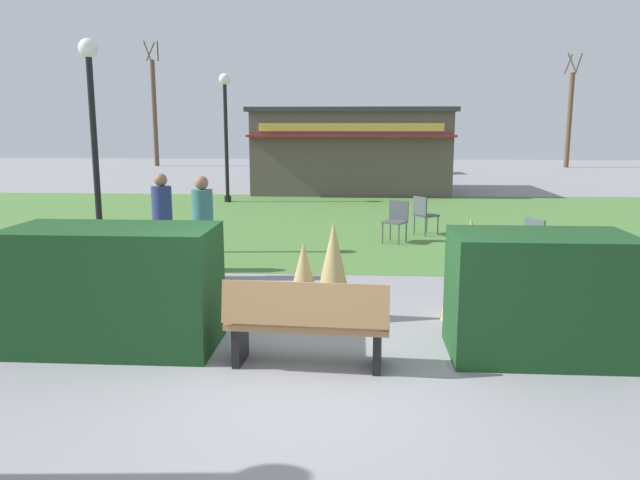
{
  "coord_description": "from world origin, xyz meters",
  "views": [
    {
      "loc": [
        0.55,
        -5.71,
        2.51
      ],
      "look_at": [
        0.01,
        2.66,
        0.94
      ],
      "focal_mm": 34.93,
      "sensor_mm": 36.0,
      "label": 1
    }
  ],
  "objects": [
    {
      "name": "ground_plane",
      "position": [
        0.0,
        0.0,
        0.0
      ],
      "size": [
        80.0,
        80.0,
        0.0
      ],
      "primitive_type": "plane",
      "color": "gray"
    },
    {
      "name": "lawn_patch",
      "position": [
        0.0,
        10.52,
        0.0
      ],
      "size": [
        36.0,
        12.0,
        0.01
      ],
      "primitive_type": "cube",
      "color": "#4C7A38",
      "rests_on": "ground_plane"
    },
    {
      "name": "park_bench",
      "position": [
        0.02,
        0.44,
        0.48
      ],
      "size": [
        1.73,
        0.62,
        0.95
      ],
      "color": "#9E7547",
      "rests_on": "ground_plane"
    },
    {
      "name": "hedge_left",
      "position": [
        -2.2,
        0.91,
        0.69
      ],
      "size": [
        2.27,
        1.1,
        1.39
      ],
      "primitive_type": "cube",
      "color": "#19421E",
      "rests_on": "ground_plane"
    },
    {
      "name": "hedge_right",
      "position": [
        2.5,
        0.95,
        0.68
      ],
      "size": [
        1.89,
        1.1,
        1.36
      ],
      "primitive_type": "cube",
      "color": "#19421E",
      "rests_on": "ground_plane"
    },
    {
      "name": "ornamental_grass_behind_left",
      "position": [
        1.96,
        2.19,
        0.67
      ],
      "size": [
        0.71,
        0.71,
        1.34
      ],
      "primitive_type": "cone",
      "color": "tan",
      "rests_on": "ground_plane"
    },
    {
      "name": "ornamental_grass_behind_right",
      "position": [
        0.22,
        2.1,
        0.65
      ],
      "size": [
        0.57,
        0.57,
        1.3
      ],
      "primitive_type": "cone",
      "color": "tan",
      "rests_on": "ground_plane"
    },
    {
      "name": "ornamental_grass_behind_center",
      "position": [
        -0.17,
        2.14,
        0.51
      ],
      "size": [
        0.52,
        0.52,
        1.02
      ],
      "primitive_type": "cone",
      "color": "tan",
      "rests_on": "ground_plane"
    },
    {
      "name": "lamppost_mid",
      "position": [
        -4.57,
        6.08,
        2.58
      ],
      "size": [
        0.36,
        0.36,
        4.09
      ],
      "color": "black",
      "rests_on": "ground_plane"
    },
    {
      "name": "lamppost_far",
      "position": [
        -3.79,
        14.33,
        2.58
      ],
      "size": [
        0.36,
        0.36,
        4.09
      ],
      "color": "black",
      "rests_on": "ground_plane"
    },
    {
      "name": "food_kiosk",
      "position": [
        0.2,
        18.08,
        1.56
      ],
      "size": [
        7.33,
        4.9,
        3.09
      ],
      "color": "#594C47",
      "rests_on": "ground_plane"
    },
    {
      "name": "cafe_chair_west",
      "position": [
        3.68,
        5.25,
        0.53
      ],
      "size": [
        0.61,
        0.61,
        0.89
      ],
      "color": "#4C5156",
      "rests_on": "ground_plane"
    },
    {
      "name": "cafe_chair_east",
      "position": [
        2.0,
        8.49,
        0.53
      ],
      "size": [
        0.61,
        0.61,
        0.89
      ],
      "color": "#4C5156",
      "rests_on": "ground_plane"
    },
    {
      "name": "cafe_chair_center",
      "position": [
        1.34,
        7.58,
        0.53
      ],
      "size": [
        0.59,
        0.59,
        0.89
      ],
      "color": "#4C5156",
      "rests_on": "ground_plane"
    },
    {
      "name": "cafe_chair_north",
      "position": [
        -3.32,
        6.28,
        0.53
      ],
      "size": [
        0.53,
        0.53,
        0.89
      ],
      "color": "#4C5156",
      "rests_on": "ground_plane"
    },
    {
      "name": "person_strolling",
      "position": [
        -2.82,
        4.62,
        0.86
      ],
      "size": [
        0.34,
        0.34,
        1.69
      ],
      "rotation": [
        0.0,
        0.0,
        3.54
      ],
      "color": "#23232D",
      "rests_on": "ground_plane"
    },
    {
      "name": "person_standing",
      "position": [
        -2.0,
        4.14,
        0.86
      ],
      "size": [
        0.34,
        0.34,
        1.69
      ],
      "rotation": [
        0.0,
        0.0,
        5.09
      ],
      "color": "#23232D",
      "rests_on": "ground_plane"
    },
    {
      "name": "parked_car_west_slot",
      "position": [
        -2.6,
        26.93,
        0.64
      ],
      "size": [
        4.25,
        2.16,
        1.2
      ],
      "color": "navy",
      "rests_on": "ground_plane"
    },
    {
      "name": "parked_car_center_slot",
      "position": [
        2.78,
        26.93,
        0.64
      ],
      "size": [
        4.3,
        2.25,
        1.2
      ],
      "color": "#2D6638",
      "rests_on": "ground_plane"
    },
    {
      "name": "tree_left_bg",
      "position": [
        12.63,
        31.97,
        2.88
      ],
      "size": [
        0.91,
        0.96,
        6.49
      ],
      "color": "brown",
      "rests_on": "ground_plane"
    },
    {
      "name": "tree_right_bg",
      "position": [
        -11.89,
        31.79,
        3.3
      ],
      "size": [
        0.91,
        0.96,
        7.33
      ],
      "color": "brown",
      "rests_on": "ground_plane"
    }
  ]
}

